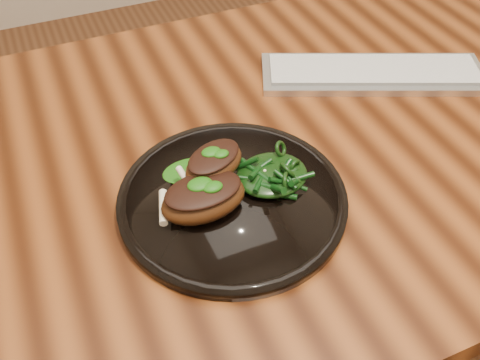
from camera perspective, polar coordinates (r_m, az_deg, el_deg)
name	(u,v)px	position (r m, az deg, el deg)	size (l,w,h in m)	color
desk	(305,164)	(0.90, 6.97, 1.76)	(1.60, 0.80, 0.75)	#321306
plate	(232,199)	(0.71, -0.82, -2.05)	(0.31, 0.31, 0.02)	black
lamb_chop_front	(203,197)	(0.67, -3.98, -1.86)	(0.12, 0.08, 0.05)	#44220D
lamb_chop_back	(213,163)	(0.70, -2.85, 1.86)	(0.11, 0.09, 0.04)	#44220D
herb_smear	(189,170)	(0.74, -5.50, 1.02)	(0.07, 0.05, 0.00)	#0D4407
greens_heap	(272,171)	(0.72, 3.43, 0.94)	(0.10, 0.09, 0.04)	black
keyboard	(373,73)	(0.97, 14.02, 11.03)	(0.40, 0.26, 0.02)	silver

